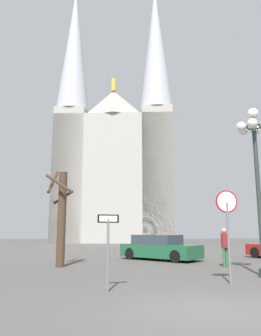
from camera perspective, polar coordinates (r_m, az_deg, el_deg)
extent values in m
plane|color=#514F4C|center=(7.68, 14.05, -22.65)|extent=(120.00, 120.00, 0.00)
cube|color=#ADA89E|center=(48.87, -2.53, -2.39)|extent=(17.28, 13.20, 17.21)
pyramid|color=#ADA89E|center=(46.96, -2.93, 11.06)|extent=(5.82, 2.61, 3.50)
cylinder|color=gold|center=(48.00, -2.90, 14.01)|extent=(0.70, 0.70, 1.80)
cube|color=#ADA89E|center=(46.28, -10.31, -1.14)|extent=(4.59, 4.59, 18.21)
cone|color=#B7BAC1|center=(52.72, -9.59, 19.52)|extent=(4.57, 4.57, 19.50)
cube|color=#ADA89E|center=(45.17, 4.64, -1.05)|extent=(4.59, 4.59, 18.21)
cone|color=#B7BAC1|center=(51.74, 4.31, 20.01)|extent=(4.57, 4.57, 19.50)
cylinder|color=slate|center=(11.24, 16.45, -12.13)|extent=(0.08, 0.08, 2.52)
cylinder|color=red|center=(11.27, 16.11, -5.54)|extent=(0.73, 0.11, 0.73)
cylinder|color=white|center=(11.25, 16.14, -5.52)|extent=(0.64, 0.06, 0.64)
cylinder|color=slate|center=(9.48, -3.90, -14.57)|extent=(0.07, 0.07, 1.96)
cube|color=black|center=(9.46, -3.82, -8.64)|extent=(0.60, 0.14, 0.23)
cube|color=white|center=(9.45, -3.82, -8.64)|extent=(0.50, 0.10, 0.16)
cylinder|color=#2D3833|center=(13.22, 21.07, -4.25)|extent=(0.16, 0.16, 5.88)
sphere|color=white|center=(13.89, 20.20, 8.76)|extent=(0.42, 0.42, 0.42)
cylinder|color=#2D3833|center=(13.83, 21.29, 6.55)|extent=(0.05, 0.50, 0.05)
sphere|color=white|center=(14.20, 20.56, 6.06)|extent=(0.37, 0.37, 0.37)
cylinder|color=#2D3833|center=(13.96, 20.46, 6.33)|extent=(0.46, 0.29, 0.05)
sphere|color=white|center=(14.00, 18.70, 6.17)|extent=(0.37, 0.37, 0.37)
cylinder|color=#2D3833|center=(13.86, 19.52, 6.39)|extent=(0.46, 0.29, 0.05)
sphere|color=white|center=(13.53, 18.42, 6.73)|extent=(0.37, 0.37, 0.37)
cylinder|color=#2D3833|center=(13.63, 19.39, 6.67)|extent=(0.05, 0.50, 0.05)
sphere|color=white|center=(13.25, 20.12, 7.21)|extent=(0.37, 0.37, 0.37)
cylinder|color=#2D3833|center=(13.49, 20.24, 6.91)|extent=(0.46, 0.29, 0.05)
cylinder|color=#2D3833|center=(13.59, 21.20, 6.84)|extent=(0.46, 0.29, 0.05)
cylinder|color=#473323|center=(16.00, -11.69, -8.44)|extent=(0.39, 0.39, 4.37)
cylinder|color=#473323|center=(16.34, -13.12, -2.36)|extent=(0.39, 1.11, 1.20)
cylinder|color=#473323|center=(15.60, -12.26, -2.51)|extent=(1.23, 0.44, 0.86)
cylinder|color=#473323|center=(16.51, -11.39, -4.91)|extent=(0.97, 0.17, 0.72)
cylinder|color=black|center=(22.04, 20.61, -13.38)|extent=(0.49, 0.67, 0.64)
cube|color=#1E5B38|center=(19.33, 5.12, -13.93)|extent=(4.45, 4.48, 0.71)
cube|color=#333D47|center=(19.45, 4.53, -12.10)|extent=(2.91, 2.92, 0.53)
cylinder|color=black|center=(19.12, 10.44, -14.39)|extent=(0.61, 0.61, 0.64)
cylinder|color=black|center=(17.81, 7.76, -14.76)|extent=(0.61, 0.61, 0.64)
cylinder|color=black|center=(20.91, 2.89, -14.20)|extent=(0.61, 0.61, 0.64)
cylinder|color=black|center=(19.73, -0.03, -14.44)|extent=(0.61, 0.61, 0.64)
cylinder|color=#33663F|center=(16.30, 16.12, -14.45)|extent=(0.12, 0.12, 0.86)
cylinder|color=#33663F|center=(16.19, 15.71, -14.50)|extent=(0.12, 0.12, 0.86)
cylinder|color=maroon|center=(16.21, 15.78, -11.81)|extent=(0.32, 0.32, 0.65)
sphere|color=tan|center=(16.20, 15.70, -10.26)|extent=(0.23, 0.23, 0.23)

